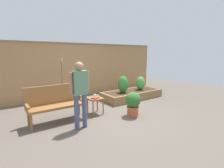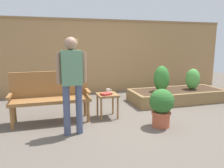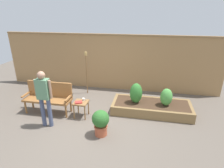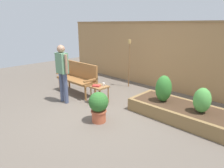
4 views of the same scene
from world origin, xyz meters
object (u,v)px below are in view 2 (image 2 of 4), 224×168
object	(u,v)px
shrub_far_corner	(193,79)
person_by_bench	(72,78)
tiki_torch	(77,58)
shrub_near_bench	(161,79)
cup_on_table	(108,91)
garden_bench	(50,93)
book_on_table	(106,94)
potted_boxwood	(161,106)
side_table	(107,98)

from	to	relation	value
shrub_far_corner	person_by_bench	size ratio (longest dim) A/B	0.34
tiki_torch	person_by_bench	size ratio (longest dim) A/B	1.02
shrub_far_corner	person_by_bench	distance (m)	3.45
shrub_near_bench	person_by_bench	bearing A→B (deg)	-151.16
person_by_bench	shrub_far_corner	bearing A→B (deg)	21.60
cup_on_table	shrub_near_bench	world-z (taller)	shrub_near_bench
person_by_bench	tiki_torch	bearing A→B (deg)	80.69
garden_bench	shrub_far_corner	xyz separation A→B (m)	(3.52, 0.51, 0.02)
book_on_table	potted_boxwood	distance (m)	1.07
shrub_far_corner	tiki_torch	size ratio (longest dim) A/B	0.33
garden_bench	cup_on_table	bearing A→B (deg)	-1.01
garden_bench	shrub_far_corner	distance (m)	3.56
side_table	person_by_bench	distance (m)	1.11
book_on_table	tiki_torch	size ratio (longest dim) A/B	0.12
cup_on_table	book_on_table	xyz separation A→B (m)	(-0.09, -0.18, -0.02)
shrub_near_bench	tiki_torch	size ratio (longest dim) A/B	0.40
shrub_far_corner	person_by_bench	xyz separation A→B (m)	(-3.19, -1.26, 0.37)
cup_on_table	shrub_far_corner	bearing A→B (deg)	12.47
potted_boxwood	shrub_far_corner	world-z (taller)	shrub_far_corner
garden_bench	book_on_table	world-z (taller)	garden_bench
garden_bench	shrub_near_bench	distance (m)	2.67
book_on_table	person_by_bench	bearing A→B (deg)	-166.63
cup_on_table	potted_boxwood	xyz separation A→B (m)	(0.73, -0.85, -0.13)
potted_boxwood	shrub_far_corner	xyz separation A→B (m)	(1.66, 1.38, 0.18)
book_on_table	potted_boxwood	world-z (taller)	potted_boxwood
garden_bench	cup_on_table	size ratio (longest dim) A/B	13.37
cup_on_table	book_on_table	size ratio (longest dim) A/B	0.55
cup_on_table	tiki_torch	size ratio (longest dim) A/B	0.07
potted_boxwood	cup_on_table	bearing A→B (deg)	130.65
potted_boxwood	shrub_far_corner	size ratio (longest dim) A/B	1.29
garden_bench	book_on_table	size ratio (longest dim) A/B	7.30
side_table	tiki_torch	distance (m)	1.86
shrub_near_bench	person_by_bench	world-z (taller)	person_by_bench
garden_bench	side_table	size ratio (longest dim) A/B	3.00
shrub_near_bench	shrub_far_corner	distance (m)	0.90
side_table	book_on_table	distance (m)	0.13
shrub_far_corner	garden_bench	bearing A→B (deg)	-171.79
book_on_table	shrub_far_corner	xyz separation A→B (m)	(2.48, 0.71, 0.07)
shrub_near_bench	shrub_far_corner	bearing A→B (deg)	-0.00
book_on_table	shrub_far_corner	size ratio (longest dim) A/B	0.37
book_on_table	shrub_far_corner	bearing A→B (deg)	-9.01
tiki_torch	person_by_bench	world-z (taller)	tiki_torch
potted_boxwood	side_table	bearing A→B (deg)	136.36
garden_bench	cup_on_table	xyz separation A→B (m)	(1.13, -0.02, -0.03)
book_on_table	person_by_bench	distance (m)	1.00
garden_bench	cup_on_table	distance (m)	1.13
side_table	shrub_far_corner	world-z (taller)	shrub_far_corner
side_table	shrub_near_bench	size ratio (longest dim) A/B	0.76
shrub_far_corner	book_on_table	bearing A→B (deg)	-164.13
shrub_near_bench	shrub_far_corner	xyz separation A→B (m)	(0.90, -0.00, -0.05)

